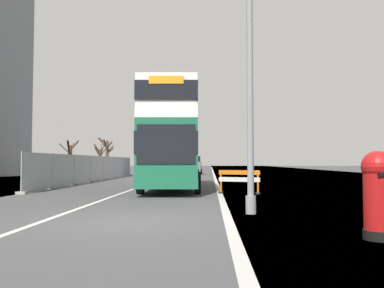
% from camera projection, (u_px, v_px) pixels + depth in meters
% --- Properties ---
extents(ground, '(140.00, 280.00, 0.10)m').
position_uv_depth(ground, '(156.00, 223.00, 9.59)').
color(ground, '#424244').
extents(double_decker_bus, '(3.15, 10.55, 5.07)m').
position_uv_depth(double_decker_bus, '(173.00, 138.00, 21.04)').
color(double_decker_bus, '#196042').
rests_on(double_decker_bus, ground).
extents(lamppost_foreground, '(0.29, 0.70, 9.12)m').
position_uv_depth(lamppost_foreground, '(250.00, 59.00, 11.11)').
color(lamppost_foreground, gray).
rests_on(lamppost_foreground, ground).
extents(red_pillar_postbox, '(0.59, 0.59, 1.64)m').
position_uv_depth(red_pillar_postbox, '(378.00, 191.00, 7.35)').
color(red_pillar_postbox, black).
rests_on(red_pillar_postbox, ground).
extents(roadworks_barrier, '(1.89, 0.96, 1.06)m').
position_uv_depth(roadworks_barrier, '(239.00, 179.00, 17.87)').
color(roadworks_barrier, orange).
rests_on(roadworks_barrier, ground).
extents(construction_site_fence, '(0.44, 24.00, 1.93)m').
position_uv_depth(construction_site_fence, '(97.00, 169.00, 29.48)').
color(construction_site_fence, '#A8AAAD').
rests_on(construction_site_fence, ground).
extents(car_oncoming_near, '(1.96, 3.81, 2.39)m').
position_uv_depth(car_oncoming_near, '(151.00, 165.00, 40.73)').
color(car_oncoming_near, navy).
rests_on(car_oncoming_near, ground).
extents(car_receding_mid, '(2.07, 3.94, 2.13)m').
position_uv_depth(car_receding_mid, '(193.00, 166.00, 46.78)').
color(car_receding_mid, slate).
rests_on(car_receding_mid, ground).
extents(bare_tree_far_verge_near, '(2.19, 2.51, 3.66)m').
position_uv_depth(bare_tree_far_verge_near, '(70.00, 157.00, 40.28)').
color(bare_tree_far_verge_near, '#4C3D2D').
rests_on(bare_tree_far_verge_near, ground).
extents(bare_tree_far_verge_mid, '(2.00, 2.18, 3.76)m').
position_uv_depth(bare_tree_far_verge_mid, '(100.00, 158.00, 50.23)').
color(bare_tree_far_verge_mid, '#4C3D2D').
rests_on(bare_tree_far_verge_mid, ground).
extents(bare_tree_far_verge_far, '(2.19, 2.96, 4.83)m').
position_uv_depth(bare_tree_far_verge_far, '(107.00, 153.00, 54.22)').
color(bare_tree_far_verge_far, '#4C3D2D').
rests_on(bare_tree_far_verge_far, ground).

